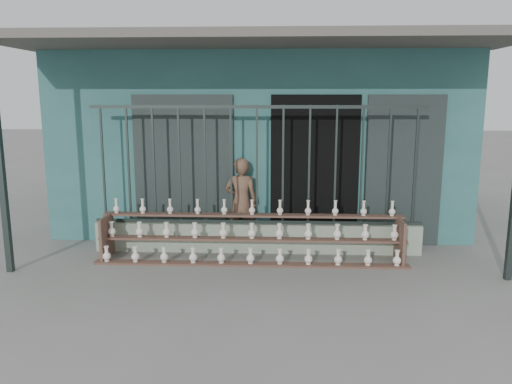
{
  "coord_description": "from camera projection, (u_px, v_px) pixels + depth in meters",
  "views": [
    {
      "loc": [
        0.33,
        -6.13,
        2.37
      ],
      "look_at": [
        0.0,
        1.0,
        1.0
      ],
      "focal_mm": 35.0,
      "sensor_mm": 36.0,
      "label": 1
    }
  ],
  "objects": [
    {
      "name": "shelf_rack",
      "position": [
        251.0,
        237.0,
        7.28
      ],
      "size": [
        4.5,
        0.68,
        0.85
      ],
      "color": "brown",
      "rests_on": "ground"
    },
    {
      "name": "elderly_woman",
      "position": [
        241.0,
        202.0,
        7.97
      ],
      "size": [
        0.53,
        0.36,
        1.43
      ],
      "primitive_type": "imported",
      "rotation": [
        0.0,
        0.0,
        3.11
      ],
      "color": "brown",
      "rests_on": "ground"
    },
    {
      "name": "ground",
      "position": [
        252.0,
        282.0,
        6.47
      ],
      "size": [
        60.0,
        60.0,
        0.0
      ],
      "primitive_type": "plane",
      "color": "slate"
    },
    {
      "name": "workshop_building",
      "position": [
        263.0,
        133.0,
        10.32
      ],
      "size": [
        7.4,
        6.6,
        3.21
      ],
      "color": "#306665",
      "rests_on": "ground"
    },
    {
      "name": "parapet_wall",
      "position": [
        257.0,
        238.0,
        7.71
      ],
      "size": [
        5.0,
        0.2,
        0.45
      ],
      "primitive_type": "cube",
      "color": "#9AAC93",
      "rests_on": "ground"
    },
    {
      "name": "security_fence",
      "position": [
        257.0,
        165.0,
        7.49
      ],
      "size": [
        5.0,
        0.04,
        1.8
      ],
      "color": "#283330",
      "rests_on": "parapet_wall"
    }
  ]
}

